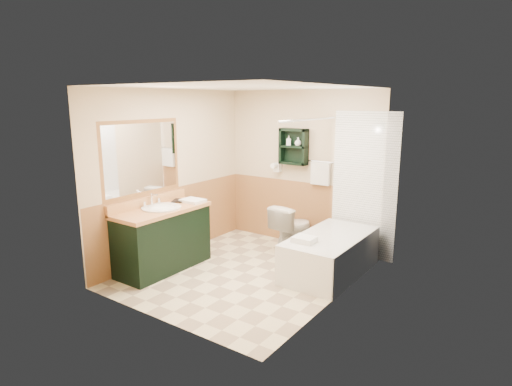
# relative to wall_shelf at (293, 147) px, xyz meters

# --- Properties ---
(floor) EXTENTS (3.00, 3.00, 0.00)m
(floor) POSITION_rel_wall_shelf_xyz_m (0.10, -1.41, -1.55)
(floor) COLOR beige
(floor) RESTS_ON ground
(back_wall) EXTENTS (2.60, 0.04, 2.40)m
(back_wall) POSITION_rel_wall_shelf_xyz_m (0.10, 0.11, -0.35)
(back_wall) COLOR beige
(back_wall) RESTS_ON ground
(left_wall) EXTENTS (0.04, 3.00, 2.40)m
(left_wall) POSITION_rel_wall_shelf_xyz_m (-1.22, -1.41, -0.35)
(left_wall) COLOR beige
(left_wall) RESTS_ON ground
(right_wall) EXTENTS (0.04, 3.00, 2.40)m
(right_wall) POSITION_rel_wall_shelf_xyz_m (1.42, -1.41, -0.35)
(right_wall) COLOR beige
(right_wall) RESTS_ON ground
(ceiling) EXTENTS (2.60, 3.00, 0.04)m
(ceiling) POSITION_rel_wall_shelf_xyz_m (0.10, -1.41, 0.87)
(ceiling) COLOR white
(ceiling) RESTS_ON back_wall
(wainscot_left) EXTENTS (2.98, 2.98, 1.00)m
(wainscot_left) POSITION_rel_wall_shelf_xyz_m (-1.19, -1.41, -1.05)
(wainscot_left) COLOR #A77743
(wainscot_left) RESTS_ON left_wall
(wainscot_back) EXTENTS (2.58, 2.58, 1.00)m
(wainscot_back) POSITION_rel_wall_shelf_xyz_m (0.10, 0.08, -1.05)
(wainscot_back) COLOR #A77743
(wainscot_back) RESTS_ON back_wall
(mirror_frame) EXTENTS (1.30, 1.30, 1.00)m
(mirror_frame) POSITION_rel_wall_shelf_xyz_m (-1.17, -1.96, -0.05)
(mirror_frame) COLOR brown
(mirror_frame) RESTS_ON left_wall
(mirror_glass) EXTENTS (1.20, 1.20, 0.90)m
(mirror_glass) POSITION_rel_wall_shelf_xyz_m (-1.17, -1.96, -0.05)
(mirror_glass) COLOR white
(mirror_glass) RESTS_ON left_wall
(tile_right) EXTENTS (1.50, 1.50, 2.10)m
(tile_right) POSITION_rel_wall_shelf_xyz_m (1.38, -0.66, -0.50)
(tile_right) COLOR white
(tile_right) RESTS_ON right_wall
(tile_back) EXTENTS (0.95, 0.95, 2.10)m
(tile_back) POSITION_rel_wall_shelf_xyz_m (1.13, 0.07, -0.50)
(tile_back) COLOR white
(tile_back) RESTS_ON back_wall
(tile_accent) EXTENTS (1.50, 1.50, 0.10)m
(tile_accent) POSITION_rel_wall_shelf_xyz_m (1.37, -0.66, 0.35)
(tile_accent) COLOR #164E2F
(tile_accent) RESTS_ON right_wall
(wall_shelf) EXTENTS (0.45, 0.15, 0.55)m
(wall_shelf) POSITION_rel_wall_shelf_xyz_m (0.00, 0.00, 0.00)
(wall_shelf) COLOR black
(wall_shelf) RESTS_ON back_wall
(hair_dryer) EXTENTS (0.10, 0.24, 0.18)m
(hair_dryer) POSITION_rel_wall_shelf_xyz_m (-0.30, 0.02, -0.35)
(hair_dryer) COLOR white
(hair_dryer) RESTS_ON back_wall
(towel_bar) EXTENTS (0.40, 0.06, 0.40)m
(towel_bar) POSITION_rel_wall_shelf_xyz_m (0.45, 0.04, -0.20)
(towel_bar) COLOR white
(towel_bar) RESTS_ON back_wall
(curtain_rod) EXTENTS (0.03, 1.60, 0.03)m
(curtain_rod) POSITION_rel_wall_shelf_xyz_m (0.63, -0.66, 0.45)
(curtain_rod) COLOR silver
(curtain_rod) RESTS_ON back_wall
(shower_curtain) EXTENTS (1.05, 1.05, 1.70)m
(shower_curtain) POSITION_rel_wall_shelf_xyz_m (0.63, -0.48, -0.40)
(shower_curtain) COLOR beige
(shower_curtain) RESTS_ON curtain_rod
(vanity) EXTENTS (0.59, 1.33, 0.85)m
(vanity) POSITION_rel_wall_shelf_xyz_m (-0.89, -1.91, -1.13)
(vanity) COLOR black
(vanity) RESTS_ON ground
(bathtub) EXTENTS (0.78, 1.50, 0.52)m
(bathtub) POSITION_rel_wall_shelf_xyz_m (1.03, -0.76, -1.29)
(bathtub) COLOR silver
(bathtub) RESTS_ON ground
(toilet) EXTENTS (0.49, 0.77, 0.72)m
(toilet) POSITION_rel_wall_shelf_xyz_m (0.18, -0.31, -1.19)
(toilet) COLOR silver
(toilet) RESTS_ON ground
(counter_towel) EXTENTS (0.31, 0.25, 0.04)m
(counter_towel) POSITION_rel_wall_shelf_xyz_m (-0.79, -1.41, -0.68)
(counter_towel) COLOR white
(counter_towel) RESTS_ON vanity
(vanity_book) EXTENTS (0.15, 0.09, 0.21)m
(vanity_book) POSITION_rel_wall_shelf_xyz_m (-1.06, -1.53, -0.60)
(vanity_book) COLOR black
(vanity_book) RESTS_ON vanity
(tub_towel) EXTENTS (0.27, 0.22, 0.07)m
(tub_towel) POSITION_rel_wall_shelf_xyz_m (0.86, -1.19, -1.00)
(tub_towel) COLOR white
(tub_towel) RESTS_ON bathtub
(soap_bottle_a) EXTENTS (0.12, 0.16, 0.07)m
(soap_bottle_a) POSITION_rel_wall_shelf_xyz_m (-0.08, -0.01, 0.05)
(soap_bottle_a) COLOR silver
(soap_bottle_a) RESTS_ON wall_shelf
(soap_bottle_b) EXTENTS (0.14, 0.15, 0.10)m
(soap_bottle_b) POSITION_rel_wall_shelf_xyz_m (0.08, -0.01, 0.07)
(soap_bottle_b) COLOR silver
(soap_bottle_b) RESTS_ON wall_shelf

